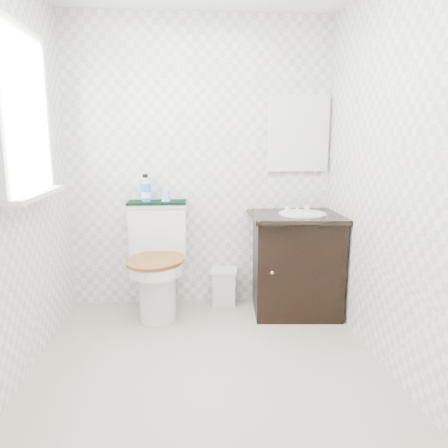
{
  "coord_description": "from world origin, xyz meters",
  "views": [
    {
      "loc": [
        -0.12,
        -2.48,
        1.42
      ],
      "look_at": [
        0.16,
        0.75,
        0.78
      ],
      "focal_mm": 35.0,
      "sensor_mm": 36.0,
      "label": 1
    }
  ],
  "objects": [
    {
      "name": "floor",
      "position": [
        0.0,
        0.0,
        0.0
      ],
      "size": [
        2.4,
        2.4,
        0.0
      ],
      "primitive_type": "plane",
      "color": "#B6AD92",
      "rests_on": "ground"
    },
    {
      "name": "vanity",
      "position": [
        0.77,
        0.9,
        0.43
      ],
      "size": [
        0.76,
        0.67,
        0.92
      ],
      "color": "black",
      "rests_on": "floor"
    },
    {
      "name": "wall_back",
      "position": [
        0.0,
        1.2,
        1.2
      ],
      "size": [
        2.4,
        0.0,
        2.4
      ],
      "primitive_type": "plane",
      "rotation": [
        1.57,
        0.0,
        0.0
      ],
      "color": "white",
      "rests_on": "ground"
    },
    {
      "name": "towel",
      "position": [
        -0.36,
        1.09,
        0.9
      ],
      "size": [
        0.47,
        0.22,
        0.02
      ],
      "primitive_type": "cube",
      "color": "black",
      "rests_on": "toilet"
    },
    {
      "name": "window",
      "position": [
        -1.07,
        0.25,
        1.55
      ],
      "size": [
        0.02,
        0.7,
        0.9
      ],
      "primitive_type": "cube",
      "color": "white",
      "rests_on": "wall_left"
    },
    {
      "name": "trash_bin",
      "position": [
        0.19,
        1.1,
        0.16
      ],
      "size": [
        0.24,
        0.2,
        0.31
      ],
      "color": "silver",
      "rests_on": "floor"
    },
    {
      "name": "wall_front",
      "position": [
        0.0,
        -1.2,
        1.2
      ],
      "size": [
        2.4,
        0.0,
        2.4
      ],
      "primitive_type": "plane",
      "rotation": [
        -1.57,
        0.0,
        0.0
      ],
      "color": "white",
      "rests_on": "ground"
    },
    {
      "name": "mirror",
      "position": [
        0.82,
        1.18,
        1.45
      ],
      "size": [
        0.5,
        0.02,
        0.6
      ],
      "primitive_type": "cube",
      "color": "silver",
      "rests_on": "wall_back"
    },
    {
      "name": "wall_right",
      "position": [
        1.1,
        0.0,
        1.2
      ],
      "size": [
        0.0,
        2.4,
        2.4
      ],
      "primitive_type": "plane",
      "rotation": [
        1.57,
        0.0,
        -1.57
      ],
      "color": "white",
      "rests_on": "ground"
    },
    {
      "name": "toilet",
      "position": [
        -0.36,
        0.96,
        0.39
      ],
      "size": [
        0.53,
        0.7,
        0.89
      ],
      "color": "white",
      "rests_on": "floor"
    },
    {
      "name": "wall_left",
      "position": [
        -1.1,
        0.0,
        1.2
      ],
      "size": [
        0.0,
        2.4,
        2.4
      ],
      "primitive_type": "plane",
      "rotation": [
        1.57,
        0.0,
        1.57
      ],
      "color": "white",
      "rests_on": "ground"
    },
    {
      "name": "cup",
      "position": [
        -0.29,
        1.08,
        0.95
      ],
      "size": [
        0.07,
        0.07,
        0.09
      ],
      "primitive_type": "cone",
      "color": "#7FB3CF",
      "rests_on": "towel"
    },
    {
      "name": "soap_bar",
      "position": [
        0.7,
        1.04,
        0.83
      ],
      "size": [
        0.07,
        0.04,
        0.02
      ],
      "primitive_type": "ellipsoid",
      "color": "#197A77",
      "rests_on": "vanity"
    },
    {
      "name": "mouthwash_bottle",
      "position": [
        -0.45,
        1.09,
        1.01
      ],
      "size": [
        0.08,
        0.08,
        0.22
      ],
      "color": "blue",
      "rests_on": "towel"
    }
  ]
}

